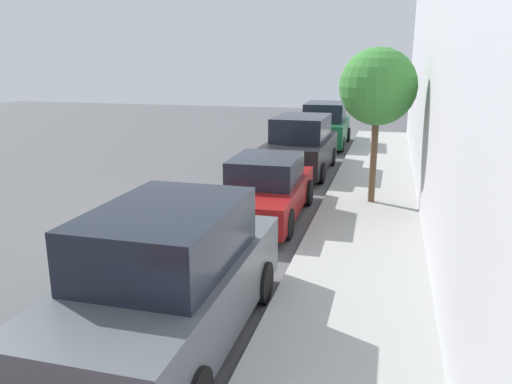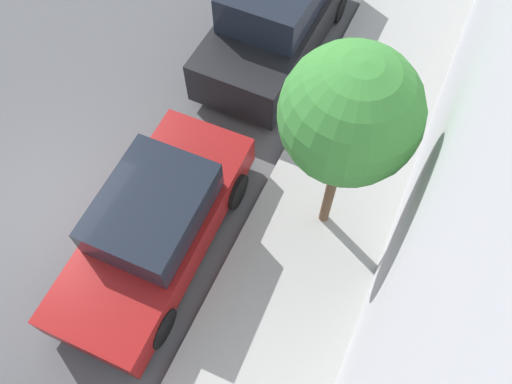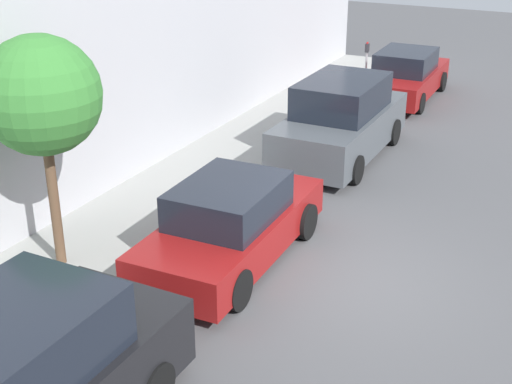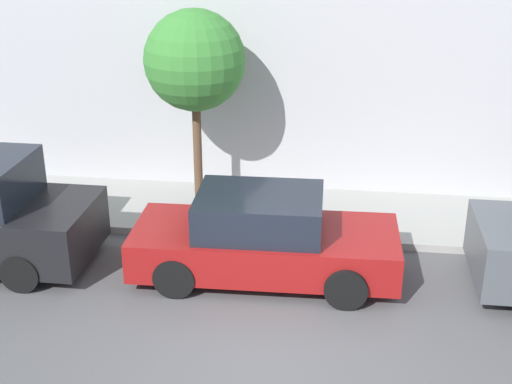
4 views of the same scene
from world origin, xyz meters
TOP-DOWN VIEW (x-y plane):
  - ground_plane at (0.00, 0.00)m, footprint 60.00×60.00m
  - sidewalk at (4.74, 0.00)m, footprint 2.49×32.00m
  - parked_sedan_third at (2.24, 0.27)m, footprint 1.92×4.54m
  - street_tree at (4.77, 1.92)m, footprint 1.97×1.97m

SIDE VIEW (x-z plane):
  - ground_plane at x=0.00m, z-range 0.00..0.00m
  - sidewalk at x=4.74m, z-range 0.00..0.15m
  - parked_sedan_third at x=2.24m, z-range -0.05..1.49m
  - street_tree at x=4.77m, z-range 1.16..5.19m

